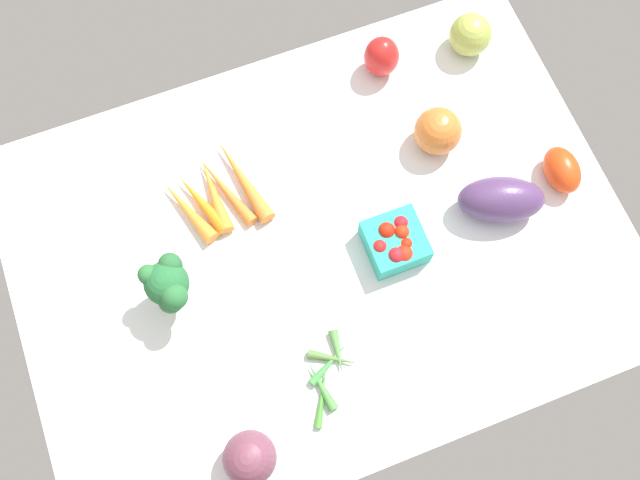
{
  "coord_description": "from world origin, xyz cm",
  "views": [
    {
      "loc": [
        -13.43,
        -35.17,
        116.85
      ],
      "look_at": [
        0.0,
        0.0,
        4.0
      ],
      "focal_mm": 39.44,
      "sensor_mm": 36.0,
      "label": 1
    }
  ],
  "objects_px": {
    "red_onion_near_basket": "(250,458)",
    "broccoli_head": "(168,284)",
    "berry_basket": "(395,242)",
    "heirloom_tomato_green": "(470,35)",
    "bell_pepper_red": "(381,57)",
    "roma_tomato": "(562,170)",
    "eggplant": "(501,200)",
    "okra_pile": "(329,370)",
    "heirloom_tomato_orange": "(438,131)",
    "carrot_bunch": "(217,194)"
  },
  "relations": [
    {
      "from": "red_onion_near_basket",
      "to": "broccoli_head",
      "type": "distance_m",
      "value": 0.29
    },
    {
      "from": "berry_basket",
      "to": "red_onion_near_basket",
      "type": "bearing_deg",
      "value": -144.8
    },
    {
      "from": "heirloom_tomato_green",
      "to": "bell_pepper_red",
      "type": "xyz_separation_m",
      "value": [
        -0.17,
        0.01,
        0.0
      ]
    },
    {
      "from": "heirloom_tomato_green",
      "to": "berry_basket",
      "type": "distance_m",
      "value": 0.43
    },
    {
      "from": "roma_tomato",
      "to": "broccoli_head",
      "type": "height_order",
      "value": "broccoli_head"
    },
    {
      "from": "eggplant",
      "to": "okra_pile",
      "type": "height_order",
      "value": "eggplant"
    },
    {
      "from": "heirloom_tomato_orange",
      "to": "broccoli_head",
      "type": "xyz_separation_m",
      "value": [
        -0.52,
        -0.11,
        0.04
      ]
    },
    {
      "from": "roma_tomato",
      "to": "heirloom_tomato_green",
      "type": "bearing_deg",
      "value": 10.32
    },
    {
      "from": "bell_pepper_red",
      "to": "heirloom_tomato_orange",
      "type": "bearing_deg",
      "value": -78.84
    },
    {
      "from": "heirloom_tomato_orange",
      "to": "okra_pile",
      "type": "xyz_separation_m",
      "value": [
        -0.33,
        -0.32,
        -0.03
      ]
    },
    {
      "from": "eggplant",
      "to": "berry_basket",
      "type": "xyz_separation_m",
      "value": [
        -0.2,
        -0.0,
        -0.01
      ]
    },
    {
      "from": "red_onion_near_basket",
      "to": "heirloom_tomato_orange",
      "type": "bearing_deg",
      "value": 39.36
    },
    {
      "from": "red_onion_near_basket",
      "to": "okra_pile",
      "type": "relative_size",
      "value": 0.59
    },
    {
      "from": "carrot_bunch",
      "to": "berry_basket",
      "type": "xyz_separation_m",
      "value": [
        0.25,
        -0.2,
        0.02
      ]
    },
    {
      "from": "heirloom_tomato_green",
      "to": "heirloom_tomato_orange",
      "type": "relative_size",
      "value": 0.93
    },
    {
      "from": "carrot_bunch",
      "to": "okra_pile",
      "type": "height_order",
      "value": "carrot_bunch"
    },
    {
      "from": "eggplant",
      "to": "okra_pile",
      "type": "relative_size",
      "value": 1.05
    },
    {
      "from": "heirloom_tomato_orange",
      "to": "heirloom_tomato_green",
      "type": "bearing_deg",
      "value": 49.51
    },
    {
      "from": "eggplant",
      "to": "carrot_bunch",
      "type": "distance_m",
      "value": 0.49
    },
    {
      "from": "eggplant",
      "to": "heirloom_tomato_green",
      "type": "xyz_separation_m",
      "value": [
        0.09,
        0.32,
        -0.0
      ]
    },
    {
      "from": "heirloom_tomato_orange",
      "to": "roma_tomato",
      "type": "bearing_deg",
      "value": -38.63
    },
    {
      "from": "roma_tomato",
      "to": "red_onion_near_basket",
      "type": "relative_size",
      "value": 1.06
    },
    {
      "from": "heirloom_tomato_green",
      "to": "okra_pile",
      "type": "bearing_deg",
      "value": -134.21
    },
    {
      "from": "heirloom_tomato_green",
      "to": "heirloom_tomato_orange",
      "type": "bearing_deg",
      "value": -130.49
    },
    {
      "from": "carrot_bunch",
      "to": "heirloom_tomato_green",
      "type": "distance_m",
      "value": 0.55
    },
    {
      "from": "roma_tomato",
      "to": "broccoli_head",
      "type": "xyz_separation_m",
      "value": [
        -0.69,
        0.03,
        0.05
      ]
    },
    {
      "from": "bell_pepper_red",
      "to": "carrot_bunch",
      "type": "bearing_deg",
      "value": -159.52
    },
    {
      "from": "bell_pepper_red",
      "to": "broccoli_head",
      "type": "xyz_separation_m",
      "value": [
        -0.48,
        -0.29,
        0.04
      ]
    },
    {
      "from": "bell_pepper_red",
      "to": "red_onion_near_basket",
      "type": "bearing_deg",
      "value": -128.24
    },
    {
      "from": "heirloom_tomato_orange",
      "to": "bell_pepper_red",
      "type": "relative_size",
      "value": 1.01
    },
    {
      "from": "roma_tomato",
      "to": "carrot_bunch",
      "type": "height_order",
      "value": "roma_tomato"
    },
    {
      "from": "heirloom_tomato_orange",
      "to": "broccoli_head",
      "type": "height_order",
      "value": "broccoli_head"
    },
    {
      "from": "red_onion_near_basket",
      "to": "berry_basket",
      "type": "bearing_deg",
      "value": 35.2
    },
    {
      "from": "eggplant",
      "to": "okra_pile",
      "type": "distance_m",
      "value": 0.41
    },
    {
      "from": "carrot_bunch",
      "to": "broccoli_head",
      "type": "xyz_separation_m",
      "value": [
        -0.12,
        -0.15,
        0.07
      ]
    },
    {
      "from": "eggplant",
      "to": "heirloom_tomato_orange",
      "type": "bearing_deg",
      "value": 128.15
    },
    {
      "from": "carrot_bunch",
      "to": "berry_basket",
      "type": "height_order",
      "value": "berry_basket"
    },
    {
      "from": "bell_pepper_red",
      "to": "okra_pile",
      "type": "relative_size",
      "value": 0.59
    },
    {
      "from": "broccoli_head",
      "to": "okra_pile",
      "type": "bearing_deg",
      "value": -47.0
    },
    {
      "from": "red_onion_near_basket",
      "to": "heirloom_tomato_green",
      "type": "relative_size",
      "value": 1.05
    },
    {
      "from": "carrot_bunch",
      "to": "red_onion_near_basket",
      "type": "bearing_deg",
      "value": -101.33
    },
    {
      "from": "berry_basket",
      "to": "eggplant",
      "type": "bearing_deg",
      "value": 1.08
    },
    {
      "from": "berry_basket",
      "to": "okra_pile",
      "type": "bearing_deg",
      "value": -138.96
    },
    {
      "from": "heirloom_tomato_green",
      "to": "carrot_bunch",
      "type": "bearing_deg",
      "value": -167.17
    },
    {
      "from": "carrot_bunch",
      "to": "bell_pepper_red",
      "type": "relative_size",
      "value": 2.19
    },
    {
      "from": "carrot_bunch",
      "to": "berry_basket",
      "type": "bearing_deg",
      "value": -38.07
    },
    {
      "from": "heirloom_tomato_green",
      "to": "okra_pile",
      "type": "xyz_separation_m",
      "value": [
        -0.46,
        -0.48,
        -0.03
      ]
    },
    {
      "from": "red_onion_near_basket",
      "to": "berry_basket",
      "type": "distance_m",
      "value": 0.42
    },
    {
      "from": "carrot_bunch",
      "to": "heirloom_tomato_green",
      "type": "relative_size",
      "value": 2.32
    },
    {
      "from": "eggplant",
      "to": "carrot_bunch",
      "type": "xyz_separation_m",
      "value": [
        -0.45,
        0.19,
        -0.03
      ]
    }
  ]
}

